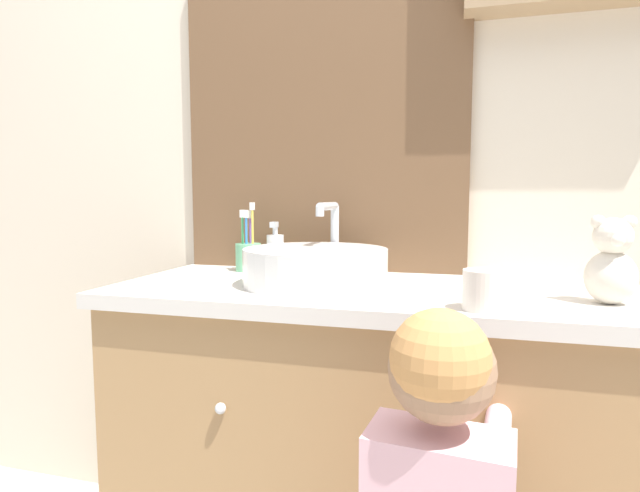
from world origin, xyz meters
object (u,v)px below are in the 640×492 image
object	(u,v)px
toothbrush_holder	(248,255)
teddy_bear	(612,262)
sink_basin	(316,265)
drinking_cup	(483,290)
soap_dispenser	(275,253)

from	to	relation	value
toothbrush_holder	teddy_bear	size ratio (longest dim) A/B	1.12
sink_basin	teddy_bear	xyz separation A→B (m)	(0.63, -0.06, 0.04)
teddy_bear	drinking_cup	bearing A→B (deg)	-153.32
teddy_bear	soap_dispenser	bearing A→B (deg)	164.29
teddy_bear	toothbrush_holder	bearing A→B (deg)	165.35
teddy_bear	drinking_cup	xyz separation A→B (m)	(-0.25, -0.13, -0.05)
sink_basin	drinking_cup	size ratio (longest dim) A/B	5.18
sink_basin	toothbrush_holder	xyz separation A→B (m)	(-0.25, 0.17, -0.00)
sink_basin	teddy_bear	size ratio (longest dim) A/B	2.26
soap_dispenser	drinking_cup	xyz separation A→B (m)	(0.55, -0.35, -0.02)
sink_basin	soap_dispenser	xyz separation A→B (m)	(-0.17, 0.16, 0.01)
sink_basin	soap_dispenser	size ratio (longest dim) A/B	2.78
toothbrush_holder	drinking_cup	world-z (taller)	toothbrush_holder
toothbrush_holder	soap_dispenser	xyz separation A→B (m)	(0.09, -0.01, 0.01)
soap_dispenser	teddy_bear	distance (m)	0.83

